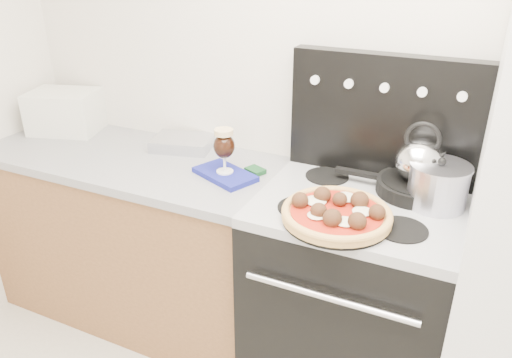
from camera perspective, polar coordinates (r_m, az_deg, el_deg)
The scene contains 15 objects.
room_shell at distance 1.06m, azimuth -2.82°, elevation -6.15°, with size 3.52×3.01×2.52m.
base_cabinet at distance 2.63m, azimuth -13.15°, elevation -6.80°, with size 1.45×0.60×0.86m, color brown.
countertop at distance 2.42m, azimuth -14.19°, elevation 2.24°, with size 1.48×0.63×0.04m, color gray.
stove_body at distance 2.19m, azimuth 10.70°, elevation -13.60°, with size 0.76×0.65×0.88m, color black.
cooktop at distance 1.94m, azimuth 11.79°, elevation -2.96°, with size 0.76×0.65×0.04m, color #ADADB2.
backguard at distance 2.08m, azimuth 14.36°, elevation 6.92°, with size 0.76×0.08×0.50m, color black.
toaster_oven at distance 2.80m, azimuth -20.98°, elevation 7.22°, with size 0.34×0.25×0.21m, color silver.
foil_sheet at distance 2.44m, azimuth -8.37°, elevation 4.11°, with size 0.28×0.20×0.06m, color white.
oven_mitt at distance 2.12m, azimuth -3.57°, elevation 0.53°, with size 0.27×0.16×0.02m, color navy.
beer_glass at distance 2.08m, azimuth -3.65°, elevation 3.26°, with size 0.09×0.09×0.20m, color black, non-canonical shape.
pizza_pan at distance 1.77m, azimuth 9.13°, elevation -4.62°, with size 0.37×0.37×0.01m, color black.
pizza at distance 1.76m, azimuth 9.20°, elevation -3.69°, with size 0.38×0.38×0.05m, color tan, non-canonical shape.
skillet at distance 2.03m, azimuth 17.73°, elevation -0.89°, with size 0.30×0.30×0.05m, color black.
tea_kettle at distance 1.98m, azimuth 18.21°, elevation 2.40°, with size 0.18×0.18×0.20m, color silver, non-canonical shape.
stock_pot at distance 1.94m, azimuth 20.05°, elevation -0.80°, with size 0.21×0.21×0.15m, color silver.
Camera 1 is at (0.43, -0.50, 1.81)m, focal length 35.00 mm.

